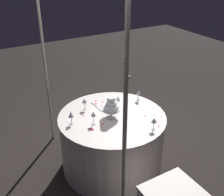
# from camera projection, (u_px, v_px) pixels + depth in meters

# --- Properties ---
(ground_plane) EXTENTS (12.00, 12.00, 0.00)m
(ground_plane) POSITION_uv_depth(u_px,v_px,m) (112.00, 165.00, 3.77)
(ground_plane) COLOR black
(decorative_arch) EXTENTS (2.03, 0.05, 2.32)m
(decorative_arch) POSITION_uv_depth(u_px,v_px,m) (73.00, 67.00, 2.87)
(decorative_arch) COLOR #B7B29E
(decorative_arch) RESTS_ON ground
(main_table) EXTENTS (1.32, 1.32, 0.76)m
(main_table) POSITION_uv_depth(u_px,v_px,m) (112.00, 142.00, 3.60)
(main_table) COLOR silver
(main_table) RESTS_ON ground
(tiered_cake) EXTENTS (0.22, 0.22, 0.27)m
(tiered_cake) POSITION_uv_depth(u_px,v_px,m) (111.00, 106.00, 3.33)
(tiered_cake) COLOR silver
(tiered_cake) RESTS_ON main_table
(wine_glass_0) EXTENTS (0.07, 0.07, 0.15)m
(wine_glass_0) POSITION_uv_depth(u_px,v_px,m) (154.00, 121.00, 3.11)
(wine_glass_0) COLOR silver
(wine_glass_0) RESTS_ON main_table
(wine_glass_1) EXTENTS (0.06, 0.06, 0.15)m
(wine_glass_1) POSITION_uv_depth(u_px,v_px,m) (118.00, 99.00, 3.56)
(wine_glass_1) COLOR silver
(wine_glass_1) RESTS_ON main_table
(wine_glass_2) EXTENTS (0.06, 0.06, 0.15)m
(wine_glass_2) POSITION_uv_depth(u_px,v_px,m) (138.00, 93.00, 3.74)
(wine_glass_2) COLOR silver
(wine_glass_2) RESTS_ON main_table
(wine_glass_3) EXTENTS (0.06, 0.06, 0.16)m
(wine_glass_3) POSITION_uv_depth(u_px,v_px,m) (71.00, 115.00, 3.22)
(wine_glass_3) COLOR silver
(wine_glass_3) RESTS_ON main_table
(wine_glass_4) EXTENTS (0.07, 0.07, 0.16)m
(wine_glass_4) POSITION_uv_depth(u_px,v_px,m) (93.00, 115.00, 3.21)
(wine_glass_4) COLOR silver
(wine_glass_4) RESTS_ON main_table
(wine_glass_5) EXTENTS (0.07, 0.07, 0.15)m
(wine_glass_5) POSITION_uv_depth(u_px,v_px,m) (85.00, 101.00, 3.52)
(wine_glass_5) COLOR silver
(wine_glass_5) RESTS_ON main_table
(cake_knife) EXTENTS (0.30, 0.03, 0.01)m
(cake_knife) POSITION_uv_depth(u_px,v_px,m) (96.00, 106.00, 3.63)
(cake_knife) COLOR silver
(cake_knife) RESTS_ON main_table
(rose_petal_0) EXTENTS (0.03, 0.03, 0.00)m
(rose_petal_0) POSITION_uv_depth(u_px,v_px,m) (154.00, 115.00, 3.44)
(rose_petal_0) COLOR #E02D47
(rose_petal_0) RESTS_ON main_table
(rose_petal_1) EXTENTS (0.04, 0.04, 0.00)m
(rose_petal_1) POSITION_uv_depth(u_px,v_px,m) (161.00, 117.00, 3.40)
(rose_petal_1) COLOR #E02D47
(rose_petal_1) RESTS_ON main_table
(rose_petal_2) EXTENTS (0.03, 0.03, 0.00)m
(rose_petal_2) POSITION_uv_depth(u_px,v_px,m) (138.00, 104.00, 3.68)
(rose_petal_2) COLOR #E02D47
(rose_petal_2) RESTS_ON main_table
(rose_petal_3) EXTENTS (0.03, 0.03, 0.00)m
(rose_petal_3) POSITION_uv_depth(u_px,v_px,m) (126.00, 107.00, 3.61)
(rose_petal_3) COLOR #E02D47
(rose_petal_3) RESTS_ON main_table
(rose_petal_4) EXTENTS (0.03, 0.04, 0.00)m
(rose_petal_4) POSITION_uv_depth(u_px,v_px,m) (103.00, 124.00, 3.26)
(rose_petal_4) COLOR #E02D47
(rose_petal_4) RESTS_ON main_table
(rose_petal_5) EXTENTS (0.03, 0.04, 0.00)m
(rose_petal_5) POSITION_uv_depth(u_px,v_px,m) (145.00, 116.00, 3.42)
(rose_petal_5) COLOR #E02D47
(rose_petal_5) RESTS_ON main_table
(rose_petal_6) EXTENTS (0.03, 0.03, 0.00)m
(rose_petal_6) POSITION_uv_depth(u_px,v_px,m) (101.00, 105.00, 3.65)
(rose_petal_6) COLOR #E02D47
(rose_petal_6) RESTS_ON main_table
(rose_petal_7) EXTENTS (0.04, 0.05, 0.00)m
(rose_petal_7) POSITION_uv_depth(u_px,v_px,m) (103.00, 108.00, 3.60)
(rose_petal_7) COLOR #E02D47
(rose_petal_7) RESTS_ON main_table
(rose_petal_8) EXTENTS (0.03, 0.04, 0.00)m
(rose_petal_8) POSITION_uv_depth(u_px,v_px,m) (159.00, 127.00, 3.21)
(rose_petal_8) COLOR #E02D47
(rose_petal_8) RESTS_ON main_table
(rose_petal_9) EXTENTS (0.02, 0.03, 0.00)m
(rose_petal_9) POSITION_uv_depth(u_px,v_px,m) (116.00, 111.00, 3.53)
(rose_petal_9) COLOR #E02D47
(rose_petal_9) RESTS_ON main_table
(rose_petal_10) EXTENTS (0.04, 0.04, 0.00)m
(rose_petal_10) POSITION_uv_depth(u_px,v_px,m) (102.00, 102.00, 3.74)
(rose_petal_10) COLOR #E02D47
(rose_petal_10) RESTS_ON main_table
(rose_petal_11) EXTENTS (0.05, 0.04, 0.00)m
(rose_petal_11) POSITION_uv_depth(u_px,v_px,m) (96.00, 103.00, 3.70)
(rose_petal_11) COLOR #E02D47
(rose_petal_11) RESTS_ON main_table
(rose_petal_12) EXTENTS (0.02, 0.03, 0.00)m
(rose_petal_12) POSITION_uv_depth(u_px,v_px,m) (156.00, 121.00, 3.31)
(rose_petal_12) COLOR #E02D47
(rose_petal_12) RESTS_ON main_table
(rose_petal_13) EXTENTS (0.04, 0.03, 0.00)m
(rose_petal_13) POSITION_uv_depth(u_px,v_px,m) (93.00, 130.00, 3.15)
(rose_petal_13) COLOR #E02D47
(rose_petal_13) RESTS_ON main_table
(rose_petal_14) EXTENTS (0.03, 0.03, 0.00)m
(rose_petal_14) POSITION_uv_depth(u_px,v_px,m) (83.00, 115.00, 3.43)
(rose_petal_14) COLOR #E02D47
(rose_petal_14) RESTS_ON main_table
(rose_petal_15) EXTENTS (0.03, 0.04, 0.00)m
(rose_petal_15) POSITION_uv_depth(u_px,v_px,m) (96.00, 101.00, 3.77)
(rose_petal_15) COLOR #E02D47
(rose_petal_15) RESTS_ON main_table
(rose_petal_16) EXTENTS (0.04, 0.04, 0.00)m
(rose_petal_16) POSITION_uv_depth(u_px,v_px,m) (90.00, 128.00, 3.18)
(rose_petal_16) COLOR #E02D47
(rose_petal_16) RESTS_ON main_table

